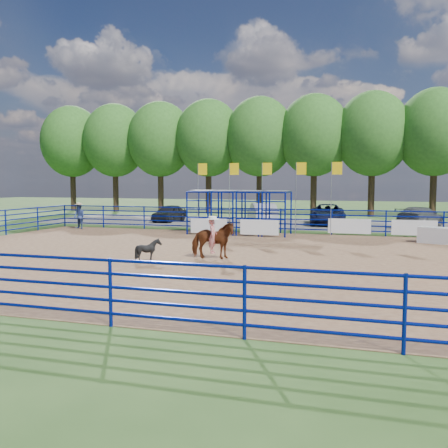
# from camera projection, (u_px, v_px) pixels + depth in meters

# --- Properties ---
(ground) EXTENTS (120.00, 120.00, 0.00)m
(ground) POSITION_uv_depth(u_px,v_px,m) (235.00, 258.00, 20.37)
(ground) COLOR #3C5E25
(ground) RESTS_ON ground
(arena_dirt) EXTENTS (30.00, 20.00, 0.02)m
(arena_dirt) POSITION_uv_depth(u_px,v_px,m) (235.00, 258.00, 20.37)
(arena_dirt) COLOR #896344
(arena_dirt) RESTS_ON ground
(gravel_strip) EXTENTS (40.00, 10.00, 0.01)m
(gravel_strip) POSITION_uv_depth(u_px,v_px,m) (298.00, 224.00, 36.56)
(gravel_strip) COLOR slate
(gravel_strip) RESTS_ON ground
(announcer_table) EXTENTS (1.68, 1.21, 0.81)m
(announcer_table) POSITION_uv_depth(u_px,v_px,m) (435.00, 235.00, 25.02)
(announcer_table) COLOR white
(announcer_table) RESTS_ON arena_dirt
(horse_and_rider) EXTENTS (1.88, 1.08, 2.41)m
(horse_and_rider) POSITION_uv_depth(u_px,v_px,m) (213.00, 238.00, 20.04)
(horse_and_rider) COLOR #642E14
(horse_and_rider) RESTS_ON arena_dirt
(calf) EXTENTS (0.88, 0.79, 0.92)m
(calf) POSITION_uv_depth(u_px,v_px,m) (148.00, 250.00, 19.22)
(calf) COLOR black
(calf) RESTS_ON arena_dirt
(spectator_cowboy) EXTENTS (0.94, 0.83, 1.68)m
(spectator_cowboy) POSITION_uv_depth(u_px,v_px,m) (79.00, 216.00, 32.46)
(spectator_cowboy) COLOR navy
(spectator_cowboy) RESTS_ON arena_dirt
(car_a) EXTENTS (1.73, 3.90, 1.30)m
(car_a) POSITION_uv_depth(u_px,v_px,m) (169.00, 213.00, 38.51)
(car_a) COLOR black
(car_a) RESTS_ON gravel_strip
(car_b) EXTENTS (3.24, 4.90, 1.53)m
(car_b) POSITION_uv_depth(u_px,v_px,m) (262.00, 213.00, 36.34)
(car_b) COLOR #919499
(car_b) RESTS_ON gravel_strip
(car_c) EXTENTS (2.91, 5.46, 1.46)m
(car_c) POSITION_uv_depth(u_px,v_px,m) (328.00, 214.00, 35.81)
(car_c) COLOR #141733
(car_c) RESTS_ON gravel_strip
(car_d) EXTENTS (3.70, 5.17, 1.39)m
(car_d) POSITION_uv_depth(u_px,v_px,m) (420.00, 217.00, 33.77)
(car_d) COLOR #5B5B5E
(car_d) RESTS_ON gravel_strip
(perimeter_fence) EXTENTS (30.10, 20.10, 1.50)m
(perimeter_fence) POSITION_uv_depth(u_px,v_px,m) (235.00, 240.00, 20.31)
(perimeter_fence) COLOR #06178F
(perimeter_fence) RESTS_ON ground
(chute_assembly) EXTENTS (19.32, 2.41, 4.20)m
(chute_assembly) POSITION_uv_depth(u_px,v_px,m) (245.00, 213.00, 29.23)
(chute_assembly) COLOR #06178F
(chute_assembly) RESTS_ON ground
(treeline) EXTENTS (56.40, 6.40, 11.24)m
(treeline) POSITION_uv_depth(u_px,v_px,m) (314.00, 131.00, 44.48)
(treeline) COLOR #3F2B19
(treeline) RESTS_ON ground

